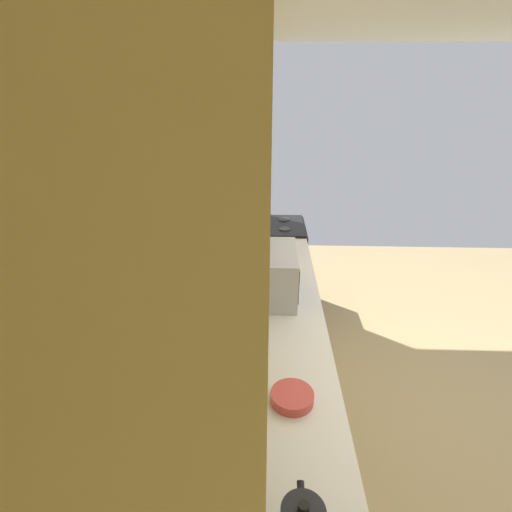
# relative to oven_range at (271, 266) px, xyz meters

# --- Properties ---
(ground_plane) EXTENTS (6.85, 6.85, 0.00)m
(ground_plane) POSITION_rel_oven_range_xyz_m (-1.69, -1.29, -0.47)
(ground_plane) COLOR tan
(wall_back) EXTENTS (4.40, 0.12, 2.56)m
(wall_back) POSITION_rel_oven_range_xyz_m (-1.69, 0.39, 0.81)
(wall_back) COLOR beige
(wall_back) RESTS_ON ground_plane
(counter_run) EXTENTS (3.51, 0.66, 0.92)m
(counter_run) POSITION_rel_oven_range_xyz_m (-2.07, 0.01, -0.01)
(counter_run) COLOR #EED57D
(counter_run) RESTS_ON ground_plane
(upper_cabinets) EXTENTS (2.68, 0.30, 0.70)m
(upper_cabinets) POSITION_rel_oven_range_xyz_m (-2.07, 0.18, 1.41)
(upper_cabinets) COLOR #E9CD7E
(oven_range) EXTENTS (0.65, 0.67, 1.10)m
(oven_range) POSITION_rel_oven_range_xyz_m (0.00, 0.00, 0.00)
(oven_range) COLOR black
(oven_range) RESTS_ON ground_plane
(microwave) EXTENTS (0.49, 0.38, 0.32)m
(microwave) POSITION_rel_oven_range_xyz_m (-1.36, 0.03, 0.60)
(microwave) COLOR #B7BABF
(microwave) RESTS_ON counter_run
(bowl) EXTENTS (0.19, 0.19, 0.05)m
(bowl) POSITION_rel_oven_range_xyz_m (-2.29, -0.08, 0.47)
(bowl) COLOR #D84C47
(bowl) RESTS_ON counter_run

